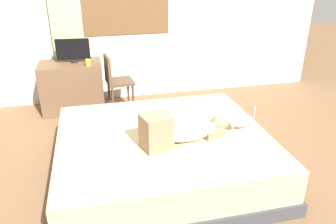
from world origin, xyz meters
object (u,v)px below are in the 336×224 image
(tv_monitor, at_px, (73,50))
(desk, at_px, (72,87))
(person_lying, at_px, (182,131))
(bed, at_px, (163,154))
(cup, at_px, (88,63))
(cat, at_px, (242,122))
(chair_by_desk, at_px, (115,79))

(tv_monitor, bearing_deg, desk, 180.00)
(desk, bearing_deg, person_lying, -62.45)
(person_lying, bearing_deg, bed, 130.75)
(tv_monitor, bearing_deg, cup, -47.89)
(person_lying, height_order, cup, cup)
(bed, relative_size, desk, 2.43)
(desk, bearing_deg, cat, -47.99)
(cat, xyz_separation_m, cup, (-1.55, 1.80, 0.24))
(person_lying, bearing_deg, cat, 10.71)
(person_lying, xyz_separation_m, chair_by_desk, (-0.49, 1.95, -0.08))
(cup, height_order, chair_by_desk, chair_by_desk)
(person_lying, relative_size, chair_by_desk, 1.09)
(tv_monitor, bearing_deg, chair_by_desk, -19.92)
(person_lying, distance_m, tv_monitor, 2.41)
(desk, bearing_deg, tv_monitor, -0.00)
(chair_by_desk, bearing_deg, tv_monitor, 160.08)
(cat, height_order, chair_by_desk, chair_by_desk)
(cat, bearing_deg, desk, 132.01)
(bed, xyz_separation_m, cup, (-0.70, 1.75, 0.55))
(bed, xyz_separation_m, cat, (0.85, -0.05, 0.31))
(cat, relative_size, tv_monitor, 0.72)
(desk, height_order, cup, cup)
(bed, relative_size, person_lying, 2.33)
(cup, bearing_deg, cat, -49.30)
(tv_monitor, height_order, cup, tv_monitor)
(cat, bearing_deg, tv_monitor, 130.86)
(person_lying, distance_m, cat, 0.71)
(person_lying, height_order, chair_by_desk, chair_by_desk)
(bed, distance_m, chair_by_desk, 1.82)
(cat, bearing_deg, person_lying, -169.29)
(desk, bearing_deg, chair_by_desk, -17.79)
(tv_monitor, distance_m, cup, 0.32)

